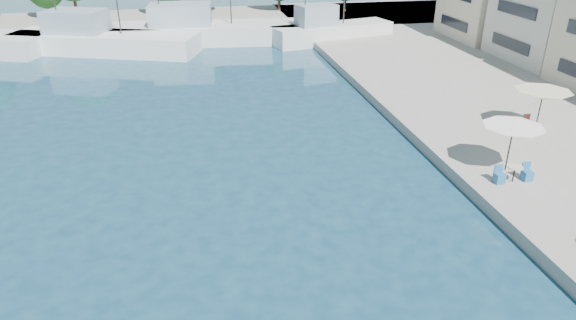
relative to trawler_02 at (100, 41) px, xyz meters
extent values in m
cube|color=gray|center=(5.84, 12.54, -0.77)|extent=(90.00, 16.00, 0.60)
cube|color=beige|center=(37.84, -12.46, 3.03)|extent=(8.00, 8.50, 7.00)
cube|color=white|center=(0.42, -0.15, -0.37)|extent=(17.69, 10.06, 2.20)
cube|color=#8B9DAB|center=(-2.00, 0.73, 1.73)|extent=(6.02, 4.99, 2.00)
cube|color=silver|center=(10.43, 2.36, -0.37)|extent=(20.17, 6.81, 2.20)
cube|color=#8B9DAB|center=(7.47, 2.61, 1.73)|extent=(6.26, 4.45, 2.00)
cube|color=silver|center=(22.24, -0.09, -0.37)|extent=(12.69, 5.92, 2.20)
cube|color=#8B9DAB|center=(20.44, -0.51, 1.73)|extent=(4.15, 3.23, 2.00)
cylinder|color=#3F2B19|center=(-7.80, 16.35, 1.06)|extent=(0.36, 0.36, 3.05)
cylinder|color=black|center=(22.28, -30.56, 0.65)|extent=(0.06, 0.06, 2.24)
cone|color=white|center=(22.28, -30.56, 1.53)|extent=(2.83, 2.83, 0.50)
cylinder|color=black|center=(26.78, -26.37, 0.70)|extent=(0.06, 0.06, 2.35)
cone|color=beige|center=(26.78, -26.37, 1.63)|extent=(3.02, 3.02, 0.50)
cylinder|color=black|center=(21.92, -31.71, -0.10)|extent=(0.06, 0.06, 0.74)
cylinder|color=#C8B993|center=(21.92, -31.71, 0.27)|extent=(0.70, 0.70, 0.04)
cube|color=#27679E|center=(22.62, -31.71, -0.24)|extent=(0.42, 0.42, 0.46)
cube|color=#27679E|center=(21.22, -31.71, -0.24)|extent=(0.42, 0.42, 0.46)
cylinder|color=black|center=(25.71, -26.11, -0.10)|extent=(0.06, 0.06, 0.74)
cylinder|color=#C8B993|center=(25.71, -26.11, 0.27)|extent=(0.70, 0.70, 0.04)
cube|color=brown|center=(26.41, -26.11, -0.24)|extent=(0.42, 0.42, 0.46)
cube|color=brown|center=(25.01, -26.11, -0.24)|extent=(0.42, 0.42, 0.46)
camera|label=1|loc=(7.84, -50.04, 10.54)|focal=32.00mm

